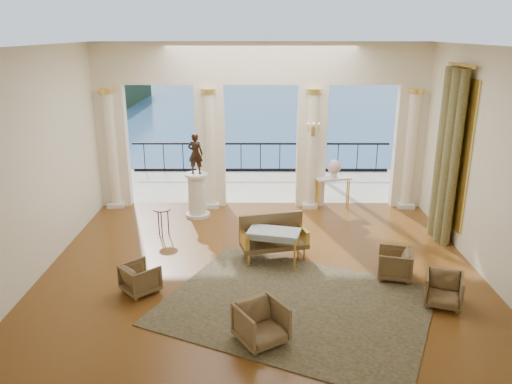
{
  "coord_description": "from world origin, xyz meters",
  "views": [
    {
      "loc": [
        -0.05,
        -9.69,
        4.77
      ],
      "look_at": [
        -0.12,
        0.6,
        1.43
      ],
      "focal_mm": 35.0,
      "sensor_mm": 36.0,
      "label": 1
    }
  ],
  "objects_px": {
    "armchair_b": "(444,288)",
    "side_table": "(162,212)",
    "settee": "(273,237)",
    "game_table": "(274,234)",
    "console_table": "(333,183)",
    "armchair_d": "(140,277)",
    "statue": "(195,154)",
    "armchair_c": "(395,262)",
    "armchair_a": "(261,322)",
    "pedestal": "(197,196)"
  },
  "relations": [
    {
      "from": "side_table",
      "to": "console_table",
      "type": "bearing_deg",
      "value": 24.22
    },
    {
      "from": "armchair_b",
      "to": "statue",
      "type": "xyz_separation_m",
      "value": [
        -5.0,
        4.54,
        1.4
      ]
    },
    {
      "from": "armchair_c",
      "to": "settee",
      "type": "height_order",
      "value": "settee"
    },
    {
      "from": "console_table",
      "to": "side_table",
      "type": "bearing_deg",
      "value": -171.82
    },
    {
      "from": "armchair_d",
      "to": "side_table",
      "type": "bearing_deg",
      "value": -41.9
    },
    {
      "from": "armchair_c",
      "to": "game_table",
      "type": "bearing_deg",
      "value": -91.59
    },
    {
      "from": "armchair_c",
      "to": "settee",
      "type": "xyz_separation_m",
      "value": [
        -2.42,
        0.99,
        0.14
      ]
    },
    {
      "from": "pedestal",
      "to": "statue",
      "type": "relative_size",
      "value": 1.11
    },
    {
      "from": "statue",
      "to": "console_table",
      "type": "distance_m",
      "value": 3.9
    },
    {
      "from": "armchair_b",
      "to": "side_table",
      "type": "relative_size",
      "value": 0.95
    },
    {
      "from": "armchair_c",
      "to": "console_table",
      "type": "xyz_separation_m",
      "value": [
        -0.67,
        4.14,
        0.41
      ]
    },
    {
      "from": "side_table",
      "to": "armchair_a",
      "type": "bearing_deg",
      "value": -61.52
    },
    {
      "from": "statue",
      "to": "console_table",
      "type": "bearing_deg",
      "value": -161.04
    },
    {
      "from": "armchair_b",
      "to": "console_table",
      "type": "xyz_separation_m",
      "value": [
        -1.29,
        5.18,
        0.41
      ]
    },
    {
      "from": "armchair_b",
      "to": "settee",
      "type": "distance_m",
      "value": 3.66
    },
    {
      "from": "armchair_a",
      "to": "armchair_c",
      "type": "bearing_deg",
      "value": 6.94
    },
    {
      "from": "armchair_b",
      "to": "side_table",
      "type": "distance_m",
      "value": 6.53
    },
    {
      "from": "armchair_a",
      "to": "pedestal",
      "type": "height_order",
      "value": "pedestal"
    },
    {
      "from": "game_table",
      "to": "armchair_c",
      "type": "bearing_deg",
      "value": -1.95
    },
    {
      "from": "armchair_a",
      "to": "game_table",
      "type": "height_order",
      "value": "game_table"
    },
    {
      "from": "game_table",
      "to": "pedestal",
      "type": "distance_m",
      "value": 3.45
    },
    {
      "from": "pedestal",
      "to": "statue",
      "type": "distance_m",
      "value": 1.16
    },
    {
      "from": "armchair_c",
      "to": "console_table",
      "type": "distance_m",
      "value": 4.22
    },
    {
      "from": "game_table",
      "to": "statue",
      "type": "distance_m",
      "value": 3.61
    },
    {
      "from": "statue",
      "to": "armchair_d",
      "type": "bearing_deg",
      "value": 90.76
    },
    {
      "from": "armchair_b",
      "to": "side_table",
      "type": "xyz_separation_m",
      "value": [
        -5.69,
        3.2,
        0.27
      ]
    },
    {
      "from": "armchair_c",
      "to": "armchair_d",
      "type": "xyz_separation_m",
      "value": [
        -4.99,
        -0.61,
        -0.02
      ]
    },
    {
      "from": "armchair_b",
      "to": "game_table",
      "type": "distance_m",
      "value": 3.5
    },
    {
      "from": "game_table",
      "to": "side_table",
      "type": "distance_m",
      "value": 3.05
    },
    {
      "from": "armchair_c",
      "to": "statue",
      "type": "xyz_separation_m",
      "value": [
        -4.39,
        3.5,
        1.4
      ]
    },
    {
      "from": "pedestal",
      "to": "armchair_d",
      "type": "bearing_deg",
      "value": -98.38
    },
    {
      "from": "armchair_d",
      "to": "statue",
      "type": "distance_m",
      "value": 4.39
    },
    {
      "from": "game_table",
      "to": "side_table",
      "type": "bearing_deg",
      "value": 164.13
    },
    {
      "from": "game_table",
      "to": "console_table",
      "type": "relative_size",
      "value": 1.18
    },
    {
      "from": "pedestal",
      "to": "console_table",
      "type": "relative_size",
      "value": 1.18
    },
    {
      "from": "armchair_c",
      "to": "armchair_a",
      "type": "bearing_deg",
      "value": -36.84
    },
    {
      "from": "armchair_b",
      "to": "pedestal",
      "type": "height_order",
      "value": "pedestal"
    },
    {
      "from": "game_table",
      "to": "armchair_a",
      "type": "bearing_deg",
      "value": -82.12
    },
    {
      "from": "game_table",
      "to": "statue",
      "type": "height_order",
      "value": "statue"
    },
    {
      "from": "settee",
      "to": "game_table",
      "type": "xyz_separation_m",
      "value": [
        0.01,
        -0.32,
        0.2
      ]
    },
    {
      "from": "game_table",
      "to": "side_table",
      "type": "height_order",
      "value": "game_table"
    },
    {
      "from": "settee",
      "to": "side_table",
      "type": "distance_m",
      "value": 2.9
    },
    {
      "from": "armchair_b",
      "to": "statue",
      "type": "relative_size",
      "value": 0.62
    },
    {
      "from": "console_table",
      "to": "side_table",
      "type": "height_order",
      "value": "console_table"
    },
    {
      "from": "pedestal",
      "to": "statue",
      "type": "height_order",
      "value": "statue"
    },
    {
      "from": "armchair_a",
      "to": "pedestal",
      "type": "distance_m",
      "value": 5.95
    },
    {
      "from": "game_table",
      "to": "console_table",
      "type": "distance_m",
      "value": 3.89
    },
    {
      "from": "statue",
      "to": "side_table",
      "type": "xyz_separation_m",
      "value": [
        -0.68,
        -1.34,
        -1.13
      ]
    },
    {
      "from": "game_table",
      "to": "console_table",
      "type": "height_order",
      "value": "console_table"
    },
    {
      "from": "console_table",
      "to": "side_table",
      "type": "distance_m",
      "value": 4.83
    }
  ]
}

